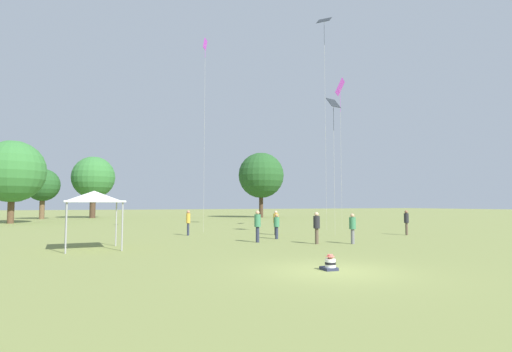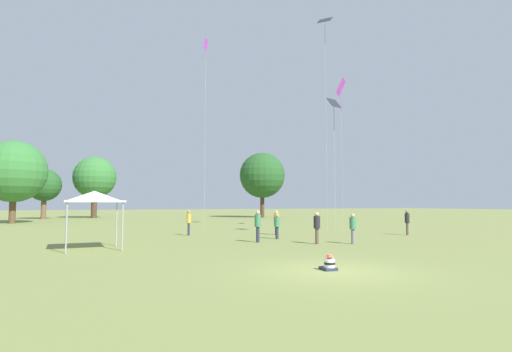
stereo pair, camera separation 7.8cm
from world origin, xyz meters
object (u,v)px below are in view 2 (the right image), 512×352
Objects in this scene: person_standing_6 at (317,225)px; kite_3 at (325,27)px; person_standing_5 at (407,220)px; kite_0 at (334,107)px; distant_tree_1 at (14,172)px; distant_tree_0 at (44,185)px; canopy_tent at (94,197)px; distant_tree_2 at (262,175)px; person_standing_3 at (276,220)px; person_standing_7 at (277,224)px; seated_toddler at (329,264)px; kite_1 at (206,56)px; person_standing_2 at (189,220)px; distant_tree_3 at (95,178)px; person_standing_1 at (353,226)px; person_standing_4 at (258,223)px; kite_2 at (341,90)px.

person_standing_6 is 0.09× the size of kite_3.
person_standing_5 is 0.18× the size of kite_0.
kite_3 is at bearing -41.37° from distant_tree_1.
canopy_tent is at bearing -82.67° from distant_tree_0.
distant_tree_2 reaches higher than distant_tree_1.
person_standing_3 is at bearing -65.95° from distant_tree_0.
person_standing_6 is at bearing -101.94° from kite_0.
person_standing_6 is 3.74m from person_standing_7.
seated_toddler is 56.23m from distant_tree_0.
person_standing_6 is 11.65m from canopy_tent.
kite_0 is 47.89m from distant_tree_0.
person_standing_7 is 0.10× the size of kite_1.
person_standing_5 is at bearing 132.32° from kite_1.
person_standing_6 is at bearing 92.32° from kite_1.
kite_3 is at bearing -104.06° from distant_tree_2.
kite_1 is at bearing -176.06° from person_standing_2.
canopy_tent is at bearing -91.34° from distant_tree_3.
person_standing_7 is 9.38m from kite_0.
person_standing_5 is (7.39, 3.59, 0.07)m from person_standing_1.
kite_3 is (3.18, 5.80, 8.79)m from kite_0.
person_standing_3 is at bearing 111.71° from person_standing_6.
canopy_tent reaches higher than person_standing_4.
person_standing_1 is at bearing 5.61° from person_standing_6.
person_standing_6 is at bearing 48.96° from kite_2.
person_standing_1 is 7.52m from person_standing_3.
person_standing_7 is (4.41, -4.99, -0.16)m from person_standing_2.
kite_3 is 2.00× the size of distant_tree_1.
person_standing_7 is 46.30m from distant_tree_3.
person_standing_3 is 0.09× the size of kite_3.
distant_tree_3 is (-19.47, 38.25, -6.15)m from kite_2.
kite_0 is (4.16, 4.23, 7.93)m from person_standing_6.
person_standing_1 is 0.11× the size of kite_1.
kite_3 reaches higher than distant_tree_0.
person_standing_2 is 0.62× the size of canopy_tent.
person_standing_4 is 2.54m from person_standing_7.
distant_tree_2 is at bearing 11.53° from distant_tree_1.
distant_tree_3 reaches higher than person_standing_1.
canopy_tent is 0.30× the size of distant_tree_1.
distant_tree_1 reaches higher than distant_tree_0.
kite_2 is 31.00m from distant_tree_2.
person_standing_3 is 0.94× the size of person_standing_4.
kite_3 reaches higher than person_standing_1.
person_standing_2 is 12.91m from kite_0.
person_standing_4 is 8.87m from canopy_tent.
distant_tree_3 is (-19.50, 45.84, 5.27)m from person_standing_5.
distant_tree_0 is (-21.30, 42.70, -4.06)m from kite_0.
kite_3 is at bearing 61.61° from seated_toddler.
kite_3 is (11.65, 17.65, 17.56)m from seated_toddler.
person_standing_2 reaches higher than person_standing_7.
kite_0 is (-5.06, 1.43, 7.92)m from person_standing_5.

